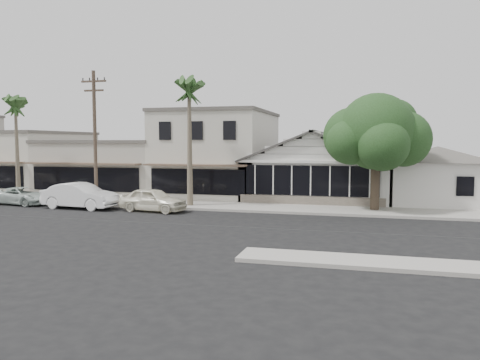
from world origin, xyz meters
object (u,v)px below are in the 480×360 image
(car_2, at_px, (22,196))
(car_1, at_px, (80,196))
(utility_pole, at_px, (95,135))
(shade_tree, at_px, (375,134))
(car_0, at_px, (153,200))

(car_2, bearing_deg, car_1, -90.00)
(utility_pole, xyz_separation_m, car_2, (-5.30, -0.73, -4.19))
(car_2, height_order, shade_tree, shade_tree)
(car_0, bearing_deg, car_2, 94.48)
(utility_pole, xyz_separation_m, shade_tree, (18.02, 2.19, -0.01))
(car_1, relative_size, car_2, 1.17)
(utility_pole, height_order, car_0, utility_pole)
(utility_pole, height_order, car_1, utility_pole)
(car_0, relative_size, car_2, 1.00)
(car_2, relative_size, shade_tree, 0.59)
(utility_pole, relative_size, car_0, 2.10)
(utility_pole, distance_m, shade_tree, 18.15)
(car_1, distance_m, car_2, 5.05)
(utility_pole, bearing_deg, car_1, -102.20)
(shade_tree, bearing_deg, utility_pole, -173.07)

